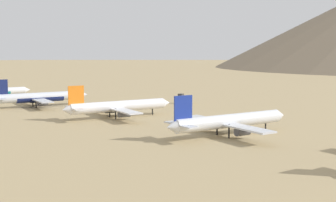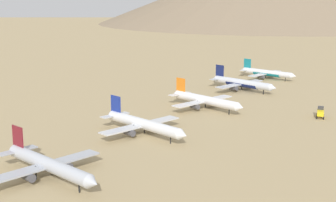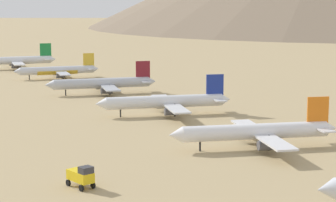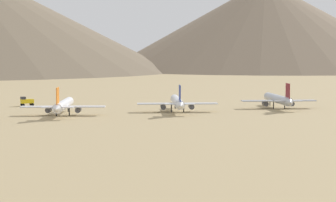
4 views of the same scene
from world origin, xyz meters
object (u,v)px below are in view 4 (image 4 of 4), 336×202
(parked_jet_4, at_px, (63,105))
(service_truck, at_px, (27,101))
(parked_jet_2, at_px, (278,99))
(parked_jet_3, at_px, (177,102))

(parked_jet_4, bearing_deg, service_truck, 17.49)
(service_truck, bearing_deg, parked_jet_2, -108.32)
(parked_jet_3, height_order, service_truck, parked_jet_3)
(parked_jet_2, distance_m, parked_jet_3, 42.84)
(service_truck, bearing_deg, parked_jet_3, -124.23)
(parked_jet_2, height_order, service_truck, parked_jet_2)
(parked_jet_2, xyz_separation_m, service_truck, (32.40, 97.86, -1.49))
(parked_jet_2, distance_m, parked_jet_4, 85.35)
(parked_jet_2, relative_size, service_truck, 6.49)
(parked_jet_2, height_order, parked_jet_4, parked_jet_4)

